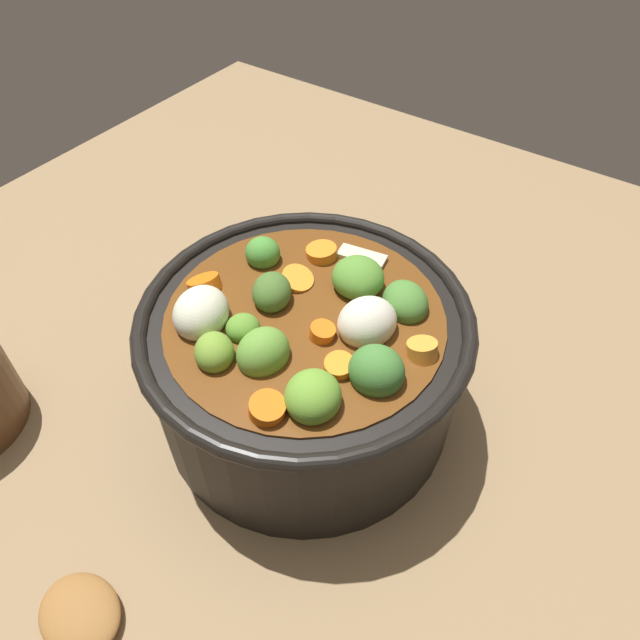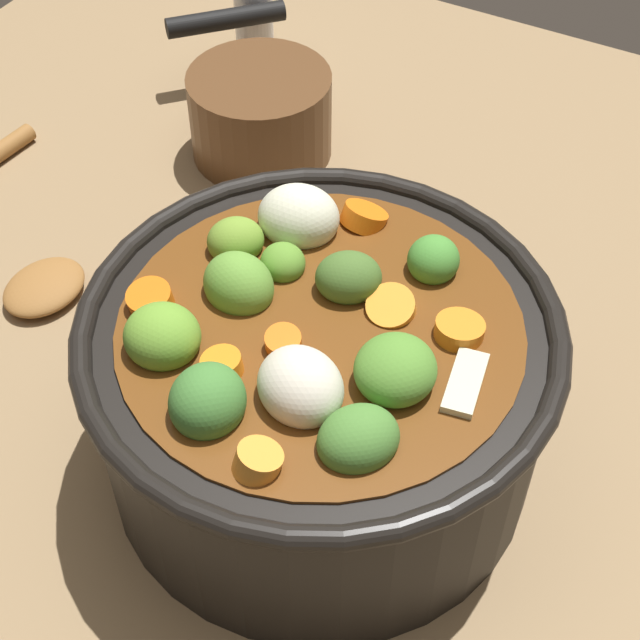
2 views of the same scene
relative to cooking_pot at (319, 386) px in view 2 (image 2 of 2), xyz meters
name	(u,v)px [view 2 (image 2 of 2)]	position (x,y,z in m)	size (l,w,h in m)	color
ground_plane	(320,452)	(0.00, 0.00, -0.07)	(1.10, 1.10, 0.00)	#8C704C
cooking_pot	(319,386)	(0.00, 0.00, 0.00)	(0.27, 0.27, 0.15)	black
salt_shaker	(254,12)	(-0.37, -0.27, -0.02)	(0.04, 0.04, 0.10)	silver
small_saucepan	(259,111)	(-0.25, -0.20, -0.03)	(0.18, 0.18, 0.07)	brown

